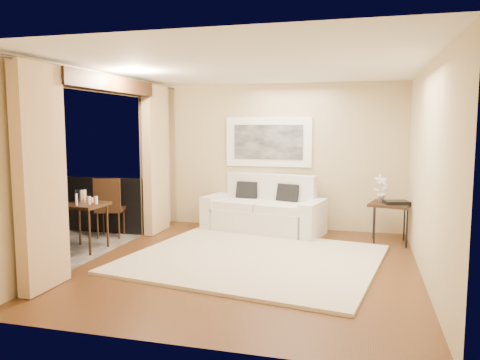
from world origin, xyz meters
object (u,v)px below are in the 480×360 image
(balcony_chair_near, at_px, (31,214))
(ice_bucket, at_px, (81,196))
(sofa, at_px, (265,212))
(bistro_table, at_px, (84,209))
(balcony_chair_far, at_px, (109,203))
(side_table, at_px, (390,206))
(orchid, at_px, (381,188))

(balcony_chair_near, bearing_deg, ice_bucket, 35.56)
(sofa, relative_size, ice_bucket, 11.40)
(sofa, xyz_separation_m, ice_bucket, (-2.55, -1.88, 0.47))
(bistro_table, bearing_deg, balcony_chair_near, -173.12)
(balcony_chair_far, bearing_deg, ice_bucket, 67.63)
(sofa, bearing_deg, ice_bucket, -131.62)
(balcony_chair_far, relative_size, ice_bucket, 5.20)
(side_table, bearing_deg, bistro_table, -160.37)
(side_table, xyz_separation_m, balcony_chair_near, (-5.48, -1.75, -0.08))
(sofa, xyz_separation_m, orchid, (2.01, -0.19, 0.53))
(side_table, relative_size, ice_bucket, 3.73)
(bistro_table, bearing_deg, side_table, 19.63)
(side_table, distance_m, bistro_table, 4.88)
(balcony_chair_near, relative_size, ice_bucket, 4.63)
(side_table, relative_size, bistro_table, 1.02)
(orchid, relative_size, ice_bucket, 2.25)
(balcony_chair_far, distance_m, balcony_chair_near, 1.23)
(side_table, bearing_deg, orchid, 133.98)
(sofa, relative_size, side_table, 3.05)
(ice_bucket, bearing_deg, orchid, 20.25)
(ice_bucket, bearing_deg, balcony_chair_near, -164.25)
(sofa, bearing_deg, orchid, 6.48)
(sofa, height_order, side_table, sofa)
(sofa, distance_m, bistro_table, 3.16)
(sofa, height_order, balcony_chair_near, sofa)
(orchid, xyz_separation_m, bistro_table, (-4.45, -1.79, -0.25))
(sofa, relative_size, bistro_table, 3.12)
(balcony_chair_near, bearing_deg, bistro_table, 26.68)
(side_table, xyz_separation_m, balcony_chair_far, (-4.63, -0.85, -0.01))
(orchid, distance_m, balcony_chair_far, 4.60)
(bistro_table, bearing_deg, ice_bucket, 134.22)
(orchid, height_order, balcony_chair_near, orchid)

